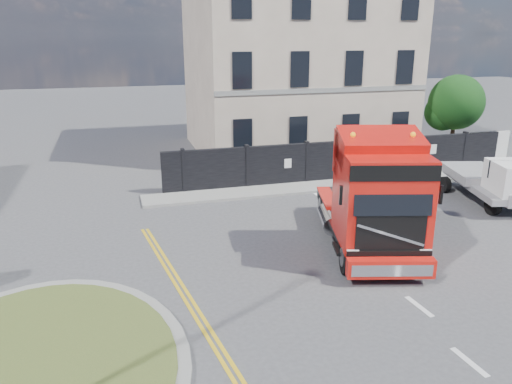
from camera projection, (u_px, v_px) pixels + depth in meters
name	position (u px, v px, depth m)	size (l,w,h in m)	color
ground	(291.00, 273.00, 15.33)	(120.00, 120.00, 0.00)	#424244
traffic_island	(32.00, 372.00, 10.73)	(6.80, 6.80, 0.17)	gray
hoarding_fence	(354.00, 160.00, 24.99)	(18.80, 0.25, 2.00)	black
georgian_building	(294.00, 55.00, 30.27)	(12.30, 10.30, 12.80)	beige
tree	(453.00, 105.00, 29.26)	(3.20, 3.20, 4.80)	#382619
pavement_far	(351.00, 184.00, 24.31)	(20.00, 1.60, 0.12)	gray
truck	(375.00, 201.00, 16.22)	(4.20, 7.24, 4.08)	black
flatbed_pickup	(505.00, 182.00, 20.77)	(3.23, 5.47, 2.11)	gray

